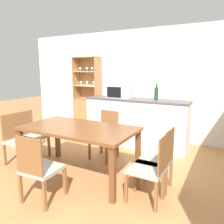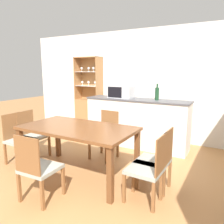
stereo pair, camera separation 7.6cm
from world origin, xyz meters
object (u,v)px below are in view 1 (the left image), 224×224
object	(u,v)px
dining_chair_head_far	(105,135)
dining_chair_side_left_near	(19,140)
dining_table	(79,133)
dining_chair_head_near	(40,169)
display_cabinet	(88,109)
dining_chair_side_left_far	(31,135)
wine_bottle	(156,93)
dining_chair_side_right_near	(151,168)
dining_chair_side_right_far	(157,160)
microwave	(120,92)

from	to	relation	value
dining_chair_head_far	dining_chair_side_left_near	world-z (taller)	same
dining_table	dining_chair_head_near	size ratio (longest dim) A/B	1.99
dining_chair_head_near	dining_chair_side_left_near	xyz separation A→B (m)	(-1.19, 0.65, 0.00)
dining_chair_head_near	dining_chair_side_left_near	world-z (taller)	same
display_cabinet	dining_chair_side_left_far	xyz separation A→B (m)	(0.15, -2.05, -0.16)
dining_chair_side_left_near	wine_bottle	distance (m)	2.73
dining_chair_side_right_near	dining_chair_side_right_far	distance (m)	0.28
dining_chair_side_left_far	dining_chair_head_far	bearing A→B (deg)	116.46
dining_chair_side_left_near	wine_bottle	xyz separation A→B (m)	(1.85, 1.88, 0.73)
dining_chair_side_left_near	wine_bottle	bearing A→B (deg)	134.65
display_cabinet	dining_table	world-z (taller)	display_cabinet
wine_bottle	dining_chair_side_right_far	bearing A→B (deg)	-71.50
dining_chair_side_right_near	wine_bottle	world-z (taller)	wine_bottle
dining_chair_side_right_far	wine_bottle	distance (m)	1.83
dining_chair_side_right_near	dining_table	bearing A→B (deg)	84.48
display_cabinet	dining_table	xyz separation A→B (m)	(1.34, -2.19, 0.10)
dining_chair_side_left_near	dining_chair_head_near	bearing A→B (deg)	60.51
dining_table	dining_chair_side_left_far	xyz separation A→B (m)	(-1.19, 0.14, -0.25)
dining_chair_side_left_near	dining_chair_side_left_far	size ratio (longest dim) A/B	1.00
dining_chair_side_left_near	dining_table	bearing A→B (deg)	95.98
microwave	dining_table	bearing A→B (deg)	-85.45
dining_chair_head_near	dining_chair_side_left_near	distance (m)	1.36
dining_chair_head_near	dining_chair_side_right_near	xyz separation A→B (m)	(1.19, 0.65, 0.00)
display_cabinet	dining_chair_side_left_far	bearing A→B (deg)	-85.76
dining_chair_side_right_far	dining_chair_side_left_far	distance (m)	2.38
dining_chair_side_left_far	microwave	distance (m)	2.02
dining_chair_side_right_near	dining_chair_side_right_far	bearing A→B (deg)	1.27
dining_chair_head_far	dining_chair_side_left_near	bearing A→B (deg)	41.88
microwave	dining_chair_side_left_far	bearing A→B (deg)	-124.00
dining_chair_head_far	wine_bottle	size ratio (longest dim) A/B	2.64
dining_chair_side_left_far	microwave	bearing A→B (deg)	143.68
display_cabinet	dining_chair_head_far	world-z (taller)	display_cabinet
dining_table	dining_chair_side_right_near	bearing A→B (deg)	-6.79
display_cabinet	microwave	xyz separation A→B (m)	(1.21, -0.48, 0.57)
dining_chair_head_near	wine_bottle	bearing A→B (deg)	72.49
microwave	wine_bottle	size ratio (longest dim) A/B	1.57
dining_chair_side_right_near	dining_chair_side_left_far	distance (m)	2.40
display_cabinet	dining_chair_head_near	world-z (taller)	display_cabinet
display_cabinet	dining_chair_side_right_near	distance (m)	3.45
dining_chair_side_right_far	dining_chair_head_near	bearing A→B (deg)	129.00
display_cabinet	dining_chair_head_near	xyz separation A→B (m)	(1.35, -2.98, -0.16)
dining_chair_side_right_near	dining_chair_head_near	bearing A→B (deg)	120.05
dining_table	dining_chair_head_near	bearing A→B (deg)	-89.82
dining_chair_side_left_near	dining_chair_side_left_far	bearing A→B (deg)	179.20
display_cabinet	wine_bottle	world-z (taller)	display_cabinet
dining_table	dining_chair_head_far	world-z (taller)	dining_chair_head_far
dining_chair_side_left_near	microwave	size ratio (longest dim) A/B	1.68
dining_chair_head_far	dining_chair_side_left_far	size ratio (longest dim) A/B	1.00
dining_chair_side_left_far	dining_chair_side_left_near	bearing A→B (deg)	-2.33
dining_chair_side_right_far	microwave	bearing A→B (deg)	41.13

